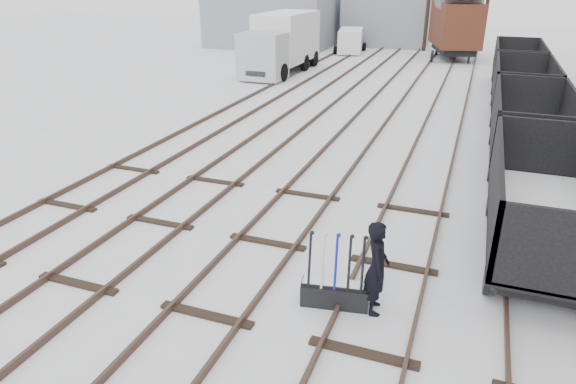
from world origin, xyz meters
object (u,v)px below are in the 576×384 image
Objects in this scene: ground_frame at (335,292)px; lorry at (281,43)px; crane at (239,19)px; worker at (377,268)px; box_van_wagon at (456,23)px; panel_van at (351,40)px; freight_wagon_a at (546,220)px.

lorry reaches higher than ground_frame.
ground_frame is 39.13m from crane.
box_van_wagon reaches higher than worker.
crane is (-10.51, 1.71, 1.14)m from panel_van.
freight_wagon_a is 29.23m from box_van_wagon.
box_van_wagon is at bearing -18.40° from crane.
box_van_wagon is 18.45m from crane.
box_van_wagon is at bearing 80.96° from ground_frame.
lorry is 1.01× the size of crane.
box_van_wagon is 0.80× the size of crane.
ground_frame is 0.19× the size of crane.
worker is (0.75, 0.10, 0.65)m from ground_frame.
panel_van is 10.71m from crane.
ground_frame is at bearing -87.37° from panel_van.
lorry reaches higher than worker.
freight_wagon_a is (3.09, 3.28, 0.00)m from worker.
lorry is (-13.73, 19.36, 0.91)m from freight_wagon_a.
box_van_wagon reaches higher than lorry.
ground_frame is 32.37m from box_van_wagon.
worker is at bearing -63.60° from lorry.
freight_wagon_a is at bearing -56.36° from worker.
crane is (-22.28, 31.10, 1.14)m from freight_wagon_a.
worker is 25.03m from lorry.
box_van_wagon is (-0.12, 32.29, 2.25)m from ground_frame.
freight_wagon_a is at bearing -53.42° from lorry.
crane reaches higher than lorry.
box_van_wagon is at bearing -11.45° from worker.
freight_wagon_a is 0.76× the size of crane.
crane is at bearing 125.62° from freight_wagon_a.
ground_frame is at bearing 84.60° from worker.
worker is at bearing -1.66° from ground_frame.
lorry is at bearing 12.17° from worker.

